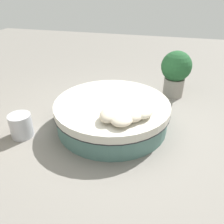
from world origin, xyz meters
name	(u,v)px	position (x,y,z in m)	size (l,w,h in m)	color
ground_plane	(112,126)	(0.00, 0.00, 0.00)	(16.00, 16.00, 0.00)	gray
round_bed	(112,114)	(0.00, 0.00, 0.26)	(2.12, 2.12, 0.51)	#4C726B
throw_pillow_0	(109,115)	(-0.58, -0.10, 0.60)	(0.43, 0.30, 0.18)	beige
throw_pillow_1	(122,117)	(-0.59, -0.31, 0.59)	(0.52, 0.39, 0.16)	beige
throw_pillow_2	(133,114)	(-0.45, -0.46, 0.59)	(0.44, 0.33, 0.17)	beige
throw_pillow_3	(143,110)	(-0.29, -0.59, 0.59)	(0.53, 0.35, 0.17)	beige
throw_pillow_4	(146,104)	(-0.09, -0.62, 0.59)	(0.42, 0.30, 0.18)	silver
planter	(176,71)	(1.63, -1.09, 0.61)	(0.69, 0.69, 1.07)	gray
side_table	(21,126)	(-0.70, 1.48, 0.21)	(0.39, 0.39, 0.42)	#B7B7BC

